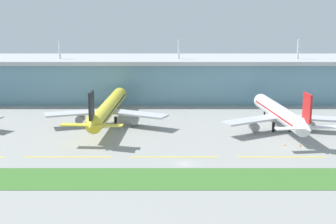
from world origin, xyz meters
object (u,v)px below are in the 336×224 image
(safety_cone_left_wingtip, at_px, (286,145))
(airliner_far_middle, at_px, (282,114))
(airliner_near_middle, at_px, (109,109))
(safety_cone_nose_front, at_px, (301,145))

(safety_cone_left_wingtip, bearing_deg, airliner_far_middle, 82.64)
(airliner_near_middle, distance_m, safety_cone_nose_front, 75.31)
(airliner_far_middle, bearing_deg, airliner_near_middle, 171.83)
(safety_cone_left_wingtip, height_order, safety_cone_nose_front, same)
(safety_cone_left_wingtip, bearing_deg, safety_cone_nose_front, -5.91)
(airliner_near_middle, bearing_deg, safety_cone_left_wingtip, -25.16)
(safety_cone_nose_front, bearing_deg, airliner_far_middle, 96.71)
(airliner_far_middle, xyz_separation_m, safety_cone_nose_front, (2.46, -20.87, -6.09))
(safety_cone_left_wingtip, relative_size, safety_cone_nose_front, 1.00)
(safety_cone_left_wingtip, bearing_deg, airliner_near_middle, 154.84)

